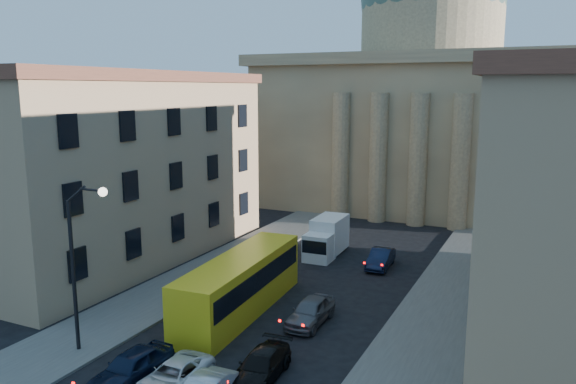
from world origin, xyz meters
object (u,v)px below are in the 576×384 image
car_left_near (132,367)px  city_bus (240,283)px  box_truck (327,238)px  street_lamp (80,255)px

car_left_near → city_bus: city_bus is taller
city_bus → box_truck: size_ratio=2.23×
street_lamp → box_truck: size_ratio=1.59×
city_bus → box_truck: bearing=84.8°
street_lamp → city_bus: (4.40, 8.18, -3.44)m
city_bus → street_lamp: bearing=-121.9°
city_bus → box_truck: 13.28m
street_lamp → car_left_near: street_lamp is taller
city_bus → car_left_near: bearing=-95.5°
street_lamp → box_truck: bearing=77.5°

